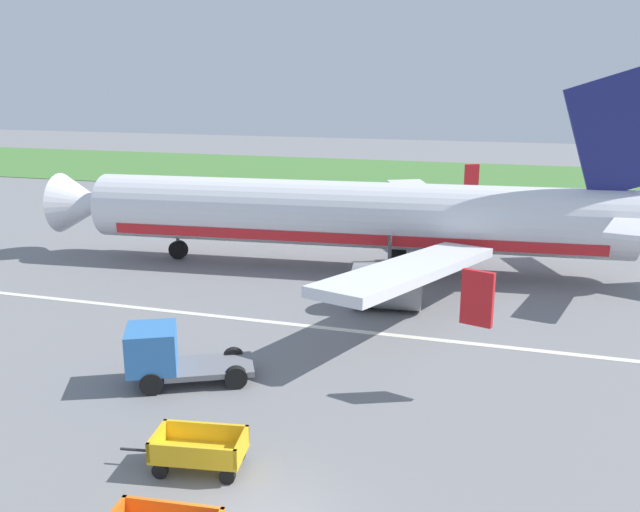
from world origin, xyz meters
TOP-DOWN VIEW (x-y plane):
  - grass_strip at (0.00, 62.70)m, footprint 220.00×28.00m
  - apron_stripe at (0.00, 13.80)m, footprint 120.00×0.36m
  - airplane at (-2.69, 23.56)m, footprint 37.67×30.27m
  - baggage_cart_second_in_row at (-2.57, 2.24)m, footprint 3.62×1.77m
  - service_truck_beside_carts at (-6.17, 6.91)m, footprint 4.76×3.66m

SIDE VIEW (x-z plane):
  - apron_stripe at x=0.00m, z-range 0.00..0.01m
  - grass_strip at x=0.00m, z-range 0.00..0.06m
  - baggage_cart_second_in_row at x=-2.57m, z-range 0.07..1.14m
  - service_truck_beside_carts at x=-6.17m, z-range 0.05..2.15m
  - airplane at x=-2.69m, z-range -2.62..8.72m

